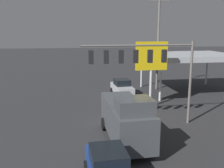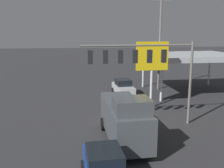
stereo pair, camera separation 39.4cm
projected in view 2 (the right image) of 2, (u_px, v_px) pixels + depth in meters
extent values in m
plane|color=#2D2D30|center=(116.00, 124.00, 20.38)|extent=(200.00, 200.00, 0.00)
cylinder|color=slate|center=(190.00, 84.00, 19.83)|extent=(0.20, 0.20, 6.67)
cylinder|color=slate|center=(138.00, 45.00, 18.58)|extent=(8.64, 0.14, 0.14)
cube|color=black|center=(164.00, 56.00, 19.04)|extent=(0.36, 0.28, 1.00)
sphere|color=#360505|center=(163.00, 52.00, 19.16)|extent=(0.22, 0.22, 0.22)
sphere|color=yellow|center=(163.00, 56.00, 19.22)|extent=(0.22, 0.22, 0.22)
sphere|color=black|center=(163.00, 60.00, 19.28)|extent=(0.22, 0.22, 0.22)
cube|color=black|center=(150.00, 56.00, 18.88)|extent=(0.36, 0.28, 1.00)
sphere|color=#360505|center=(149.00, 52.00, 19.00)|extent=(0.22, 0.22, 0.22)
sphere|color=yellow|center=(149.00, 56.00, 19.06)|extent=(0.22, 0.22, 0.22)
sphere|color=black|center=(149.00, 60.00, 19.12)|extent=(0.22, 0.22, 0.22)
cube|color=black|center=(135.00, 57.00, 18.72)|extent=(0.36, 0.28, 1.00)
sphere|color=#360505|center=(135.00, 52.00, 18.84)|extent=(0.22, 0.22, 0.22)
sphere|color=yellow|center=(135.00, 56.00, 18.90)|extent=(0.22, 0.22, 0.22)
sphere|color=black|center=(135.00, 60.00, 18.96)|extent=(0.22, 0.22, 0.22)
cube|color=black|center=(120.00, 57.00, 18.56)|extent=(0.36, 0.28, 1.00)
sphere|color=#360505|center=(120.00, 53.00, 18.67)|extent=(0.22, 0.22, 0.22)
sphere|color=yellow|center=(120.00, 57.00, 18.74)|extent=(0.22, 0.22, 0.22)
sphere|color=black|center=(120.00, 60.00, 18.80)|extent=(0.22, 0.22, 0.22)
cube|color=black|center=(106.00, 57.00, 18.40)|extent=(0.36, 0.28, 1.00)
sphere|color=#360505|center=(105.00, 53.00, 18.51)|extent=(0.22, 0.22, 0.22)
sphere|color=yellow|center=(105.00, 57.00, 18.57)|extent=(0.22, 0.22, 0.22)
sphere|color=black|center=(105.00, 61.00, 18.64)|extent=(0.22, 0.22, 0.22)
cube|color=black|center=(90.00, 57.00, 18.23)|extent=(0.36, 0.28, 1.00)
sphere|color=#360505|center=(90.00, 53.00, 18.35)|extent=(0.22, 0.22, 0.22)
sphere|color=yellow|center=(90.00, 57.00, 18.41)|extent=(0.22, 0.22, 0.22)
sphere|color=black|center=(90.00, 61.00, 18.47)|extent=(0.22, 0.22, 0.22)
cylinder|color=slate|center=(160.00, 44.00, 31.55)|extent=(0.26, 0.26, 11.76)
cube|color=slate|center=(161.00, 0.00, 30.47)|extent=(2.40, 0.14, 0.14)
cube|color=#B2B7BC|center=(190.00, 56.00, 30.36)|extent=(10.78, 8.46, 0.60)
cube|color=red|center=(176.00, 53.00, 34.48)|extent=(10.78, 0.06, 0.36)
cylinder|color=silver|center=(209.00, 70.00, 35.05)|extent=(0.24, 0.24, 4.15)
cylinder|color=silver|center=(143.00, 72.00, 33.68)|extent=(0.24, 0.24, 4.15)
cylinder|color=silver|center=(161.00, 82.00, 26.64)|extent=(0.24, 0.24, 4.15)
cylinder|color=silver|center=(152.00, 75.00, 24.16)|extent=(0.24, 0.24, 6.47)
cube|color=yellow|center=(152.00, 56.00, 23.78)|extent=(3.12, 0.24, 2.73)
cube|color=black|center=(152.00, 56.00, 23.91)|extent=(2.18, 0.04, 0.95)
cube|color=black|center=(104.00, 156.00, 11.83)|extent=(1.73, 2.06, 0.70)
cylinder|color=black|center=(117.00, 163.00, 13.63)|extent=(0.24, 0.67, 0.66)
cylinder|color=black|center=(83.00, 166.00, 13.30)|extent=(0.24, 0.67, 0.66)
cube|color=#474C51|center=(124.00, 119.00, 16.86)|extent=(2.45, 6.85, 2.20)
cube|color=#45494E|center=(132.00, 106.00, 14.52)|extent=(2.15, 1.85, 0.90)
cylinder|color=black|center=(150.00, 147.00, 15.15)|extent=(0.24, 0.96, 0.96)
cylinder|color=black|center=(112.00, 151.00, 14.76)|extent=(0.24, 0.96, 0.96)
cylinder|color=black|center=(132.00, 122.00, 19.41)|extent=(0.24, 0.96, 0.96)
cylinder|color=black|center=(103.00, 124.00, 19.03)|extent=(0.24, 0.96, 0.96)
cube|color=silver|center=(123.00, 89.00, 29.40)|extent=(2.08, 4.51, 0.90)
cube|color=black|center=(123.00, 82.00, 29.24)|extent=(1.78, 2.10, 0.70)
cylinder|color=black|center=(134.00, 95.00, 28.32)|extent=(0.26, 0.67, 0.66)
cylinder|color=black|center=(118.00, 96.00, 27.94)|extent=(0.26, 0.67, 0.66)
cylinder|color=black|center=(127.00, 89.00, 31.05)|extent=(0.26, 0.67, 0.66)
cylinder|color=black|center=(113.00, 90.00, 30.67)|extent=(0.26, 0.67, 0.66)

